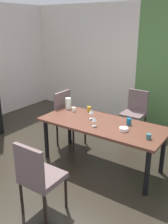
{
  "coord_description": "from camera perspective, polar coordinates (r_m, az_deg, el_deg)",
  "views": [
    {
      "loc": [
        2.37,
        -2.63,
        2.2
      ],
      "look_at": [
        0.23,
        0.5,
        0.85
      ],
      "focal_mm": 40.0,
      "sensor_mm": 36.0,
      "label": 1
    }
  ],
  "objects": [
    {
      "name": "serving_bowl_rear",
      "position": [
        3.64,
        9.05,
        -3.92
      ],
      "size": [
        0.13,
        0.13,
        0.05
      ],
      "primitive_type": "cylinder",
      "color": "white",
      "rests_on": "dining_table"
    },
    {
      "name": "wine_glass_south",
      "position": [
        3.73,
        2.39,
        -1.71
      ],
      "size": [
        0.07,
        0.07,
        0.15
      ],
      "color": "silver",
      "rests_on": "dining_table"
    },
    {
      "name": "wine_glass_near_shelf",
      "position": [
        4.02,
        1.68,
        0.06
      ],
      "size": [
        0.08,
        0.08,
        0.16
      ],
      "color": "silver",
      "rests_on": "dining_table"
    },
    {
      "name": "cup_left",
      "position": [
        4.36,
        1.16,
        0.64
      ],
      "size": [
        0.07,
        0.07,
        0.09
      ],
      "primitive_type": "cylinder",
      "color": "#BC8A1D",
      "rests_on": "dining_table"
    },
    {
      "name": "chair_left_far",
      "position": [
        4.69,
        -3.78,
        -0.89
      ],
      "size": [
        0.44,
        0.44,
        1.01
      ],
      "rotation": [
        0.0,
        0.0,
        -1.57
      ],
      "color": "#665252",
      "rests_on": "ground_plane"
    },
    {
      "name": "chair_head_far",
      "position": [
        5.15,
        11.58,
        0.35
      ],
      "size": [
        0.44,
        0.45,
        0.93
      ],
      "rotation": [
        0.0,
        0.0,
        3.14
      ],
      "color": "#665252",
      "rests_on": "ground_plane"
    },
    {
      "name": "cup_center",
      "position": [
        3.87,
        10.23,
        -2.14
      ],
      "size": [
        0.07,
        0.07,
        0.1
      ],
      "primitive_type": "cylinder",
      "color": "#135B8B",
      "rests_on": "dining_table"
    },
    {
      "name": "cup_front",
      "position": [
        4.39,
        -2.32,
        0.61
      ],
      "size": [
        0.07,
        0.07,
        0.07
      ],
      "primitive_type": "cylinder",
      "color": "white",
      "rests_on": "dining_table"
    },
    {
      "name": "chair_head_near",
      "position": [
        3.02,
        -10.51,
        -14.03
      ],
      "size": [
        0.44,
        0.44,
        0.96
      ],
      "color": "#665252",
      "rests_on": "ground_plane"
    },
    {
      "name": "pitcher_east",
      "position": [
        4.53,
        -3.62,
        2.03
      ],
      "size": [
        0.12,
        0.1,
        0.2
      ],
      "color": "white",
      "rests_on": "dining_table"
    },
    {
      "name": "back_panel_interior",
      "position": [
        6.62,
        -0.12,
        12.06
      ],
      "size": [
        2.98,
        0.1,
        2.66
      ],
      "primitive_type": "cube",
      "color": "silver",
      "rests_on": "ground_plane"
    },
    {
      "name": "dining_table",
      "position": [
        3.93,
        4.09,
        -3.63
      ],
      "size": [
        1.99,
        0.85,
        0.74
      ],
      "color": "brown",
      "rests_on": "ground_plane"
    },
    {
      "name": "ground_plane",
      "position": [
        4.17,
        -6.61,
        -12.54
      ],
      "size": [
        5.68,
        5.66,
        0.02
      ],
      "primitive_type": "cube",
      "color": "#29241C"
    },
    {
      "name": "cup_north",
      "position": [
        3.46,
        14.57,
        -5.44
      ],
      "size": [
        0.07,
        0.07,
        0.07
      ],
      "primitive_type": "cylinder",
      "color": "#35646B",
      "rests_on": "dining_table"
    }
  ]
}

